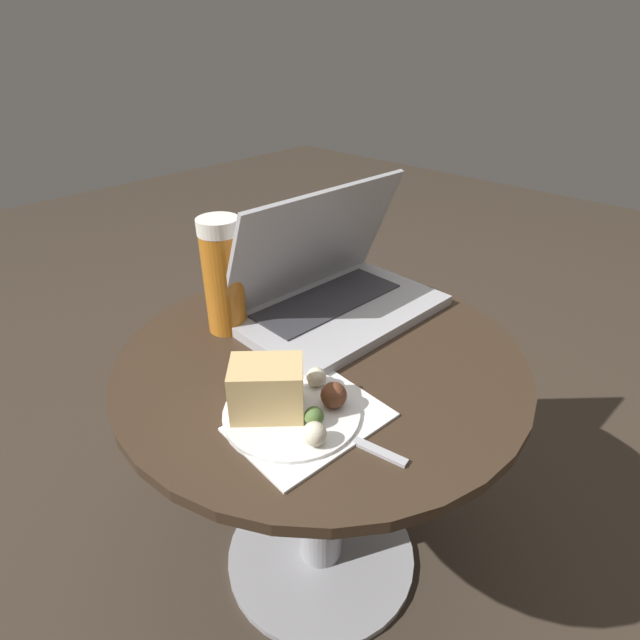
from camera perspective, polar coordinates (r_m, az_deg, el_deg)
ground_plane at (r=1.16m, az=0.11°, el=-25.20°), size 6.00×6.00×0.00m
table at (r=0.89m, az=0.13°, el=-12.29°), size 0.64×0.64×0.51m
napkin at (r=0.66m, az=-1.08°, el=-11.58°), size 0.21×0.15×0.00m
laptop at (r=0.89m, az=1.35°, el=3.62°), size 0.37×0.25×0.23m
beer_glass at (r=0.83m, az=-11.00°, el=4.96°), size 0.07×0.07×0.20m
snack_plate at (r=0.66m, az=-4.25°, el=-8.99°), size 0.18×0.18×0.08m
fork at (r=0.66m, az=0.79°, el=-12.22°), size 0.05×0.19×0.00m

